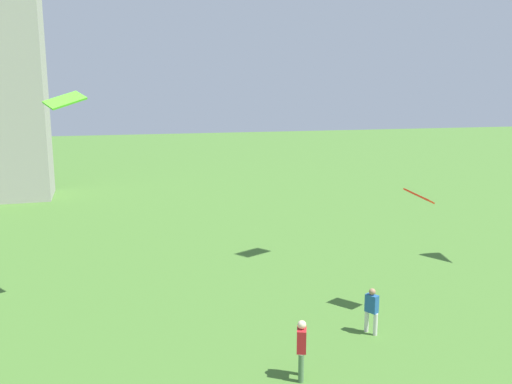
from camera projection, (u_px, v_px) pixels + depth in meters
person_0 at (372, 308)px, 18.19m from camera, size 0.41×0.50×1.67m
person_1 at (301, 346)px, 15.25m from camera, size 0.44×0.55×1.83m
kite_flying_0 at (419, 196)px, 19.34m from camera, size 1.09×1.29×0.60m
kite_flying_6 at (65, 100)px, 19.25m from camera, size 1.62×1.31×0.72m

